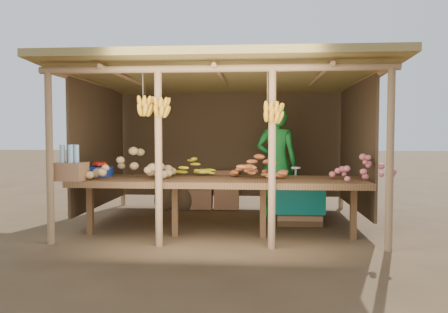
{
  "coord_description": "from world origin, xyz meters",
  "views": [
    {
      "loc": [
        0.52,
        -6.82,
        1.41
      ],
      "look_at": [
        0.0,
        0.0,
        1.05
      ],
      "focal_mm": 35.0,
      "sensor_mm": 36.0,
      "label": 1
    }
  ],
  "objects": [
    {
      "name": "banana_pile",
      "position": [
        -0.37,
        -0.56,
        0.97
      ],
      "size": [
        0.62,
        0.47,
        0.35
      ],
      "primitive_type": null,
      "rotation": [
        0.0,
        0.0,
        -0.27
      ],
      "color": "yellow",
      "rests_on": "counter"
    },
    {
      "name": "stall_structure",
      "position": [
        -0.01,
        0.01,
        1.92
      ],
      "size": [
        4.7,
        3.5,
        2.43
      ],
      "color": "#A07952",
      "rests_on": "ground"
    },
    {
      "name": "carton_stack",
      "position": [
        -0.21,
        1.2,
        0.32
      ],
      "size": [
        0.97,
        0.38,
        0.72
      ],
      "color": "brown",
      "rests_on": "ground"
    },
    {
      "name": "onion_heap",
      "position": [
        1.9,
        -1.13,
        0.98
      ],
      "size": [
        1.0,
        0.8,
        0.36
      ],
      "primitive_type": null,
      "rotation": [
        0.0,
        0.0,
        -0.36
      ],
      "color": "#C66064",
      "rests_on": "counter"
    },
    {
      "name": "tomato_basin",
      "position": [
        -1.75,
        -0.71,
        0.88
      ],
      "size": [
        0.38,
        0.38,
        0.2
      ],
      "rotation": [
        0.0,
        0.0,
        0.1
      ],
      "color": "navy",
      "rests_on": "counter"
    },
    {
      "name": "tarp_crate",
      "position": [
        1.17,
        0.05,
        0.37
      ],
      "size": [
        0.77,
        0.66,
        0.91
      ],
      "color": "brown",
      "rests_on": "ground"
    },
    {
      "name": "burlap_sacks",
      "position": [
        -1.01,
        1.1,
        0.23
      ],
      "size": [
        0.74,
        0.39,
        0.52
      ],
      "color": "#4D3923",
      "rests_on": "ground"
    },
    {
      "name": "vendor",
      "position": [
        0.84,
        0.45,
        0.93
      ],
      "size": [
        0.73,
        0.53,
        1.86
      ],
      "primitive_type": "imported",
      "rotation": [
        0.0,
        0.0,
        3.01
      ],
      "color": "#1B7D2C",
      "rests_on": "ground"
    },
    {
      "name": "bottle_box",
      "position": [
        -1.9,
        -1.32,
        0.98
      ],
      "size": [
        0.39,
        0.32,
        0.47
      ],
      "color": "brown",
      "rests_on": "counter"
    },
    {
      "name": "ground",
      "position": [
        0.0,
        0.0,
        0.0
      ],
      "size": [
        60.0,
        60.0,
        0.0
      ],
      "primitive_type": "plane",
      "color": "brown",
      "rests_on": "ground"
    },
    {
      "name": "potato_heap",
      "position": [
        -1.2,
        -0.95,
        0.99
      ],
      "size": [
        1.2,
        0.81,
        0.37
      ],
      "primitive_type": null,
      "rotation": [
        0.0,
        0.0,
        0.12
      ],
      "color": "tan",
      "rests_on": "counter"
    },
    {
      "name": "sweet_potato_heap",
      "position": [
        0.55,
        -0.89,
        0.98
      ],
      "size": [
        0.92,
        0.61,
        0.35
      ],
      "primitive_type": null,
      "rotation": [
        0.0,
        0.0,
        0.11
      ],
      "color": "#AA562B",
      "rests_on": "counter"
    },
    {
      "name": "counter",
      "position": [
        0.0,
        -0.95,
        0.74
      ],
      "size": [
        3.9,
        1.05,
        0.8
      ],
      "color": "brown",
      "rests_on": "ground"
    }
  ]
}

